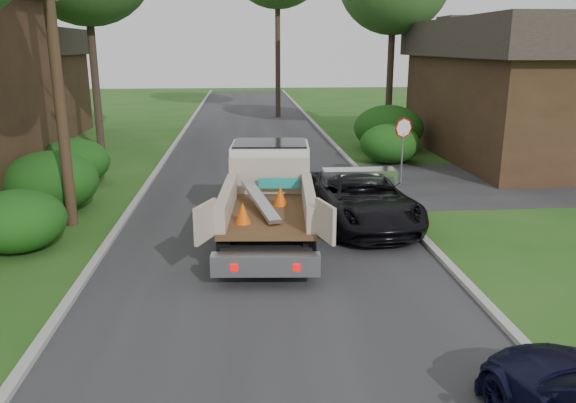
# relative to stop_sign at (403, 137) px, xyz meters

# --- Properties ---
(ground) EXTENTS (120.00, 120.00, 0.00)m
(ground) POSITION_rel_stop_sign_xyz_m (-5.20, -9.00, -1.78)
(ground) COLOR #1F4E16
(ground) RESTS_ON ground
(road) EXTENTS (8.00, 90.00, 0.02)m
(road) POSITION_rel_stop_sign_xyz_m (-5.20, 1.00, -1.77)
(road) COLOR #28282B
(road) RESTS_ON ground
(side_street) EXTENTS (16.00, 7.00, 0.02)m
(side_street) POSITION_rel_stop_sign_xyz_m (6.80, 0.00, -1.77)
(side_street) COLOR #28282B
(side_street) RESTS_ON ground
(curb_left) EXTENTS (0.20, 90.00, 0.12)m
(curb_left) POSITION_rel_stop_sign_xyz_m (-9.30, 1.00, -1.72)
(curb_left) COLOR #9E9E99
(curb_left) RESTS_ON ground
(curb_right) EXTENTS (0.20, 90.00, 0.12)m
(curb_right) POSITION_rel_stop_sign_xyz_m (-1.10, 1.00, -1.72)
(curb_right) COLOR #9E9E99
(curb_right) RESTS_ON ground
(stop_sign) EXTENTS (0.71, 0.32, 2.48)m
(stop_sign) POSITION_rel_stop_sign_xyz_m (0.00, 0.00, 0.00)
(stop_sign) COLOR slate
(stop_sign) RESTS_ON ground
(utility_pole) EXTENTS (2.42, 1.25, 10.00)m
(utility_pole) POSITION_rel_stop_sign_xyz_m (-10.68, -4.02, 3.40)
(utility_pole) COLOR #382619
(utility_pole) RESTS_ON ground
(house_left_far) EXTENTS (7.56, 7.56, 6.00)m
(house_left_far) POSITION_rel_stop_sign_xyz_m (-18.70, 13.00, 1.27)
(house_left_far) COLOR #362516
(house_left_far) RESTS_ON ground
(house_right) EXTENTS (9.72, 12.96, 6.20)m
(house_right) POSITION_rel_stop_sign_xyz_m (7.80, 5.00, 1.38)
(house_right) COLOR #362516
(house_right) RESTS_ON ground
(hedge_left_a) EXTENTS (2.34, 2.34, 1.53)m
(hedge_left_a) POSITION_rel_stop_sign_xyz_m (-11.40, -6.00, -1.01)
(hedge_left_a) COLOR #144710
(hedge_left_a) RESTS_ON ground
(hedge_left_b) EXTENTS (2.86, 2.86, 1.87)m
(hedge_left_b) POSITION_rel_stop_sign_xyz_m (-11.70, -2.50, -0.84)
(hedge_left_b) COLOR #144710
(hedge_left_b) RESTS_ON ground
(hedge_left_c) EXTENTS (2.60, 2.60, 1.70)m
(hedge_left_c) POSITION_rel_stop_sign_xyz_m (-12.00, 1.00, -0.93)
(hedge_left_c) COLOR #144710
(hedge_left_c) RESTS_ON ground
(hedge_right_a) EXTENTS (2.60, 2.60, 1.70)m
(hedge_right_a) POSITION_rel_stop_sign_xyz_m (0.60, 4.00, -0.93)
(hedge_right_a) COLOR #144710
(hedge_right_a) RESTS_ON ground
(hedge_right_b) EXTENTS (3.38, 3.38, 2.21)m
(hedge_right_b) POSITION_rel_stop_sign_xyz_m (1.30, 7.00, -0.67)
(hedge_right_b) COLOR #144710
(hedge_right_b) RESTS_ON ground
(flatbed_truck) EXTENTS (2.95, 6.24, 2.31)m
(flatbed_truck) POSITION_rel_stop_sign_xyz_m (-5.10, -5.08, -0.52)
(flatbed_truck) COLOR black
(flatbed_truck) RESTS_ON ground
(black_pickup) EXTENTS (2.91, 5.52, 1.48)m
(black_pickup) POSITION_rel_stop_sign_xyz_m (-2.44, -4.50, -1.04)
(black_pickup) COLOR black
(black_pickup) RESTS_ON ground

